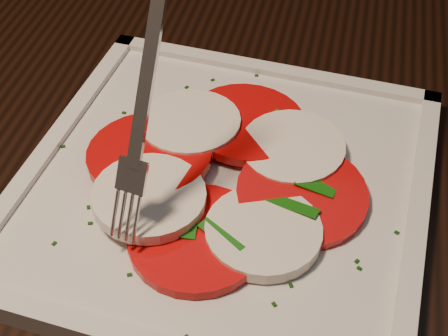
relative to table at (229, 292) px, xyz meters
The scene contains 5 objects.
table is the anchor object (origin of this frame).
chair 0.69m from the table, 96.11° to the left, with size 0.47×0.47×0.93m.
plate 0.11m from the table, 114.10° to the left, with size 0.31×0.31×0.01m, color silver.
caprese_salad 0.13m from the table, 114.02° to the left, with size 0.28×0.28×0.02m.
fork 0.22m from the table, behind, with size 0.04×0.10×0.17m, color white, non-canonical shape.
Camera 1 is at (-0.09, -0.45, 1.13)m, focal length 50.00 mm.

